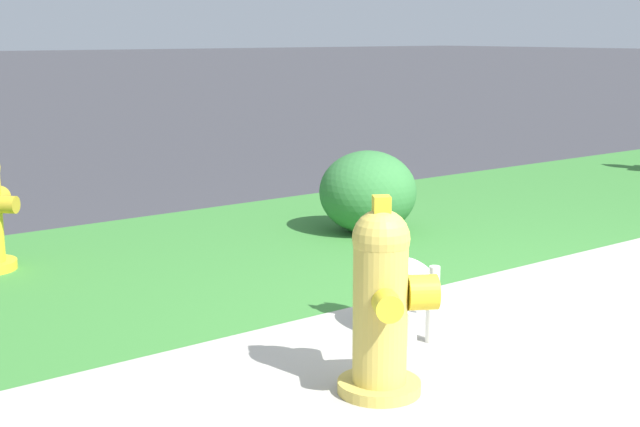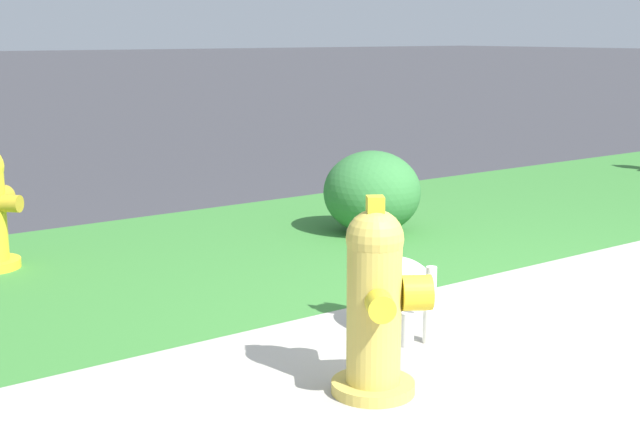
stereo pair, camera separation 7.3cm
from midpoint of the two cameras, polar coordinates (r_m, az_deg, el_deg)
ground_plane at (r=3.69m, az=19.98°, el=-8.31°), size 120.00×120.00×0.00m
sidewalk_pavement at (r=3.69m, az=19.99°, el=-8.23°), size 18.00×2.14×0.01m
grass_verge at (r=5.22m, az=-1.15°, el=-1.82°), size 18.00×2.40×0.01m
fire_hydrant_far_end at (r=2.98m, az=4.31°, el=-5.70°), size 0.34×0.36×0.69m
small_white_dog at (r=3.60m, az=5.62°, el=-4.25°), size 0.24×0.51×0.40m
shrub_bush_far_verge at (r=5.44m, az=3.73°, el=1.37°), size 0.59×0.59×0.51m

